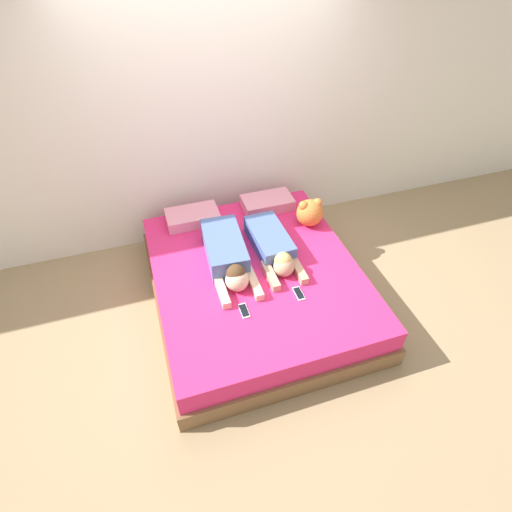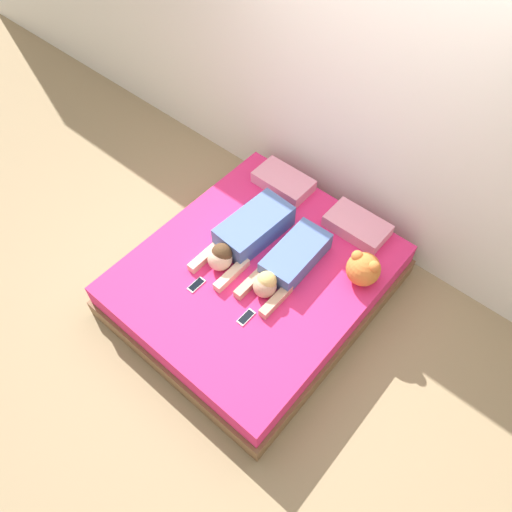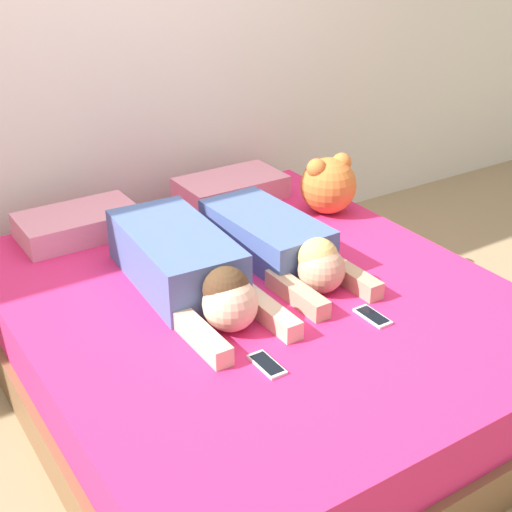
% 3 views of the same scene
% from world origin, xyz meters
% --- Properties ---
extents(ground_plane, '(12.00, 12.00, 0.00)m').
position_xyz_m(ground_plane, '(0.00, 0.00, 0.00)').
color(ground_plane, '#9E8460').
extents(wall_back, '(12.00, 0.06, 2.60)m').
position_xyz_m(wall_back, '(0.00, 1.22, 1.30)').
color(wall_back, white).
rests_on(wall_back, ground_plane).
extents(bed, '(1.86, 2.15, 0.41)m').
position_xyz_m(bed, '(0.00, 0.00, 0.20)').
color(bed, brown).
rests_on(bed, ground_plane).
extents(pillow_head_left, '(0.53, 0.31, 0.11)m').
position_xyz_m(pillow_head_left, '(-0.40, 0.86, 0.46)').
color(pillow_head_left, pink).
rests_on(pillow_head_left, bed).
extents(pillow_head_right, '(0.53, 0.31, 0.11)m').
position_xyz_m(pillow_head_right, '(0.40, 0.86, 0.46)').
color(pillow_head_right, pink).
rests_on(pillow_head_right, bed).
extents(person_left, '(0.37, 0.97, 0.23)m').
position_xyz_m(person_left, '(-0.23, 0.13, 0.51)').
color(person_left, '#4C66A5').
rests_on(person_left, bed).
extents(person_right, '(0.33, 0.89, 0.21)m').
position_xyz_m(person_right, '(0.21, 0.13, 0.50)').
color(person_right, '#4C66A5').
rests_on(person_right, bed).
extents(cell_phone_left, '(0.06, 0.15, 0.01)m').
position_xyz_m(cell_phone_left, '(-0.24, -0.44, 0.41)').
color(cell_phone_left, silver).
rests_on(cell_phone_left, bed).
extents(cell_phone_right, '(0.06, 0.15, 0.01)m').
position_xyz_m(cell_phone_right, '(0.25, -0.41, 0.41)').
color(cell_phone_right, silver).
rests_on(cell_phone_right, bed).
extents(plush_toy, '(0.27, 0.27, 0.29)m').
position_xyz_m(plush_toy, '(0.71, 0.46, 0.55)').
color(plush_toy, orange).
rests_on(plush_toy, bed).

